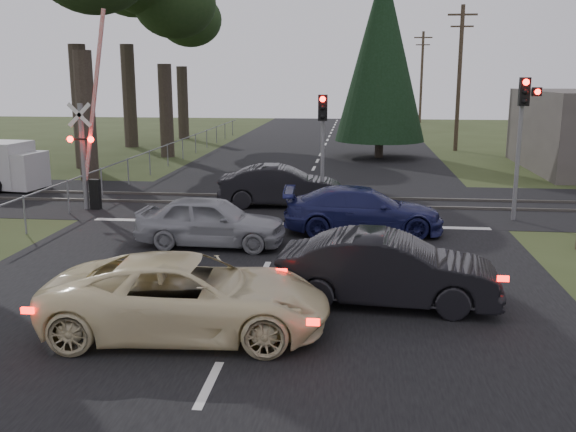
# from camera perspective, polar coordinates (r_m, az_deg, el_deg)

# --- Properties ---
(ground) EXTENTS (120.00, 120.00, 0.00)m
(ground) POSITION_cam_1_polar(r_m,az_deg,el_deg) (13.20, -4.05, -8.81)
(ground) COLOR #323C1B
(ground) RESTS_ON ground
(road) EXTENTS (14.00, 100.00, 0.01)m
(road) POSITION_cam_1_polar(r_m,az_deg,el_deg) (22.72, 0.40, 0.32)
(road) COLOR black
(road) RESTS_ON ground
(rail_corridor) EXTENTS (120.00, 8.00, 0.01)m
(rail_corridor) POSITION_cam_1_polar(r_m,az_deg,el_deg) (24.66, 0.87, 1.29)
(rail_corridor) COLOR black
(rail_corridor) RESTS_ON ground
(stop_line) EXTENTS (13.00, 0.35, 0.00)m
(stop_line) POSITION_cam_1_polar(r_m,az_deg,el_deg) (20.97, -0.10, -0.69)
(stop_line) COLOR silver
(stop_line) RESTS_ON ground
(rail_near) EXTENTS (120.00, 0.12, 0.10)m
(rail_near) POSITION_cam_1_polar(r_m,az_deg,el_deg) (23.88, 0.69, 1.02)
(rail_near) COLOR #59544C
(rail_near) RESTS_ON ground
(rail_far) EXTENTS (120.00, 0.12, 0.10)m
(rail_far) POSITION_cam_1_polar(r_m,az_deg,el_deg) (25.44, 1.04, 1.73)
(rail_far) COLOR #59544C
(rail_far) RESTS_ON ground
(crossing_signal) EXTENTS (1.62, 0.38, 6.96)m
(crossing_signal) POSITION_cam_1_polar(r_m,az_deg,el_deg) (24.02, -17.27, 5.38)
(crossing_signal) COLOR slate
(crossing_signal) RESTS_ON ground
(traffic_signal_right) EXTENTS (0.68, 0.48, 4.70)m
(traffic_signal_right) POSITION_cam_1_polar(r_m,az_deg,el_deg) (22.26, 20.17, 7.92)
(traffic_signal_right) COLOR slate
(traffic_signal_right) RESTS_ON ground
(traffic_signal_center) EXTENTS (0.32, 0.48, 4.10)m
(traffic_signal_center) POSITION_cam_1_polar(r_m,az_deg,el_deg) (22.89, 3.09, 7.48)
(traffic_signal_center) COLOR slate
(traffic_signal_center) RESTS_ON ground
(utility_pole_mid) EXTENTS (1.80, 0.26, 9.00)m
(utility_pole_mid) POSITION_cam_1_polar(r_m,az_deg,el_deg) (42.56, 14.99, 11.96)
(utility_pole_mid) COLOR #4C3D2D
(utility_pole_mid) RESTS_ON ground
(utility_pole_far) EXTENTS (1.80, 0.26, 9.00)m
(utility_pole_far) POSITION_cam_1_polar(r_m,az_deg,el_deg) (67.39, 11.79, 12.14)
(utility_pole_far) COLOR #4C3D2D
(utility_pole_far) RESTS_ON ground
(euc_tree_e) EXTENTS (6.00, 6.00, 13.20)m
(euc_tree_e) POSITION_cam_1_polar(r_m,az_deg,el_deg) (50.11, -9.61, 17.70)
(euc_tree_e) COLOR #473D33
(euc_tree_e) RESTS_ON ground
(conifer_tree) EXTENTS (5.20, 5.20, 11.00)m
(conifer_tree) POSITION_cam_1_polar(r_m,az_deg,el_deg) (38.14, 8.34, 14.14)
(conifer_tree) COLOR #473D33
(conifer_tree) RESTS_ON ground
(fence_left) EXTENTS (0.10, 36.00, 1.20)m
(fence_left) POSITION_cam_1_polar(r_m,az_deg,el_deg) (36.34, -9.93, 4.70)
(fence_left) COLOR slate
(fence_left) RESTS_ON ground
(cream_coupe) EXTENTS (5.46, 2.81, 1.47)m
(cream_coupe) POSITION_cam_1_polar(r_m,az_deg,el_deg) (12.20, -8.85, -7.05)
(cream_coupe) COLOR beige
(cream_coupe) RESTS_ON ground
(dark_hatchback) EXTENTS (4.73, 1.99, 1.52)m
(dark_hatchback) POSITION_cam_1_polar(r_m,az_deg,el_deg) (13.72, 8.87, -4.74)
(dark_hatchback) COLOR black
(dark_hatchback) RESTS_ON ground
(silver_car) EXTENTS (4.27, 1.84, 1.44)m
(silver_car) POSITION_cam_1_polar(r_m,az_deg,el_deg) (18.29, -6.83, -0.47)
(silver_car) COLOR #929399
(silver_car) RESTS_ON ground
(blue_sedan) EXTENTS (4.98, 2.27, 1.41)m
(blue_sedan) POSITION_cam_1_polar(r_m,az_deg,el_deg) (19.78, 6.68, 0.48)
(blue_sedan) COLOR navy
(blue_sedan) RESTS_ON ground
(dark_car_far) EXTENTS (4.65, 1.87, 1.50)m
(dark_car_far) POSITION_cam_1_polar(r_m,az_deg,el_deg) (23.73, -0.60, 2.67)
(dark_car_far) COLOR black
(dark_car_far) RESTS_ON ground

